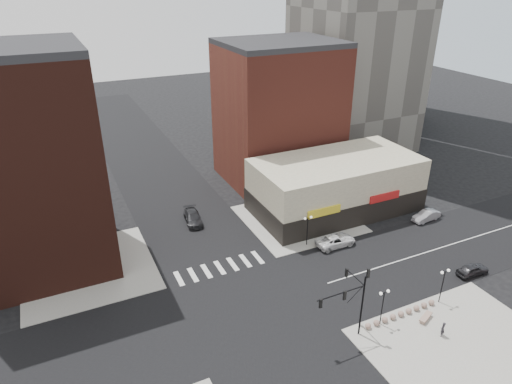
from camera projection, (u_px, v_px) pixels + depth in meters
ground at (249, 308)px, 48.57m from camera, size 240.00×240.00×0.00m
road_ew at (249, 308)px, 48.57m from camera, size 200.00×14.00×0.02m
road_ns at (249, 308)px, 48.57m from camera, size 14.00×200.00×0.02m
sidewalk_nw at (89, 270)px, 54.74m from camera, size 15.00×15.00×0.12m
sidewalk_ne at (298, 219)px, 65.91m from camera, size 15.00×15.00×0.12m
sidewalk_se at (462, 348)px, 43.34m from camera, size 18.00×14.00×0.12m
building_nw at (24, 169)px, 50.80m from camera, size 16.00×15.00×25.00m
building_ne_midrise at (279, 115)px, 75.03m from camera, size 18.00×15.00×22.00m
building_ne_row at (335, 189)px, 67.40m from camera, size 24.20×12.20×8.00m
traffic_signal at (353, 295)px, 42.83m from camera, size 5.59×3.09×7.77m
street_lamp_se_a at (384, 299)px, 44.87m from camera, size 1.22×0.32×4.16m
street_lamp_se_b at (444, 278)px, 47.95m from camera, size 1.22×0.32×4.16m
street_lamp_ne at (308, 223)px, 58.25m from camera, size 1.22×0.32×4.16m
bollard_row at (401, 314)px, 47.17m from camera, size 9.02×0.62×0.62m
white_suv at (336, 240)px, 59.36m from camera, size 5.38×2.49×1.49m
dark_sedan_east at (473, 270)px, 53.69m from camera, size 4.10×1.77×1.38m
silver_sedan at (426, 216)px, 65.34m from camera, size 4.56×1.93×1.46m
dark_sedan_north at (193, 218)px, 64.79m from camera, size 2.83×5.53×1.53m
pedestrian at (443, 329)px, 44.43m from camera, size 0.70×0.66×1.62m
stone_bench at (426, 318)px, 46.73m from camera, size 2.06×1.34×0.46m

